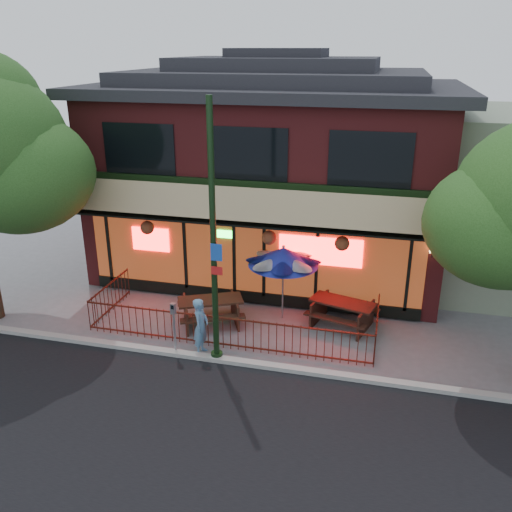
# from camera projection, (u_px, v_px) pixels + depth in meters

# --- Properties ---
(ground) EXTENTS (80.00, 80.00, 0.00)m
(ground) POSITION_uv_depth(u_px,v_px,m) (221.00, 351.00, 15.27)
(ground) COLOR gray
(ground) RESTS_ON ground
(curb) EXTENTS (80.00, 0.25, 0.12)m
(curb) POSITION_uv_depth(u_px,v_px,m) (216.00, 359.00, 14.79)
(curb) COLOR #999993
(curb) RESTS_ON ground
(restaurant_building) EXTENTS (12.96, 9.49, 8.05)m
(restaurant_building) POSITION_uv_depth(u_px,v_px,m) (276.00, 158.00, 20.21)
(restaurant_building) COLOR maroon
(restaurant_building) RESTS_ON ground
(patio_fence) EXTENTS (8.44, 2.62, 1.00)m
(patio_fence) POSITION_uv_depth(u_px,v_px,m) (226.00, 323.00, 15.49)
(patio_fence) COLOR #4B1910
(patio_fence) RESTS_ON ground
(street_light) EXTENTS (0.43, 0.32, 7.00)m
(street_light) POSITION_uv_depth(u_px,v_px,m) (214.00, 252.00, 13.76)
(street_light) COLOR black
(street_light) RESTS_ON ground
(picnic_table_left) EXTENTS (2.40, 2.18, 0.83)m
(picnic_table_left) POSITION_uv_depth(u_px,v_px,m) (211.00, 308.00, 16.60)
(picnic_table_left) COLOR #3B2115
(picnic_table_left) RESTS_ON ground
(picnic_table_right) EXTENTS (2.26, 1.96, 0.83)m
(picnic_table_right) POSITION_uv_depth(u_px,v_px,m) (342.00, 310.00, 16.47)
(picnic_table_right) COLOR #351A12
(picnic_table_right) RESTS_ON ground
(patio_umbrella) EXTENTS (2.15, 2.15, 2.45)m
(patio_umbrella) POSITION_uv_depth(u_px,v_px,m) (283.00, 256.00, 16.38)
(patio_umbrella) COLOR gray
(patio_umbrella) RESTS_ON ground
(pedestrian) EXTENTS (0.40, 0.61, 1.66)m
(pedestrian) POSITION_uv_depth(u_px,v_px,m) (201.00, 326.00, 14.90)
(pedestrian) COLOR #5584AB
(pedestrian) RESTS_ON ground
(parking_meter_near) EXTENTS (0.15, 0.14, 1.55)m
(parking_meter_near) POSITION_uv_depth(u_px,v_px,m) (174.00, 320.00, 14.80)
(parking_meter_near) COLOR #A0A2A9
(parking_meter_near) RESTS_ON ground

